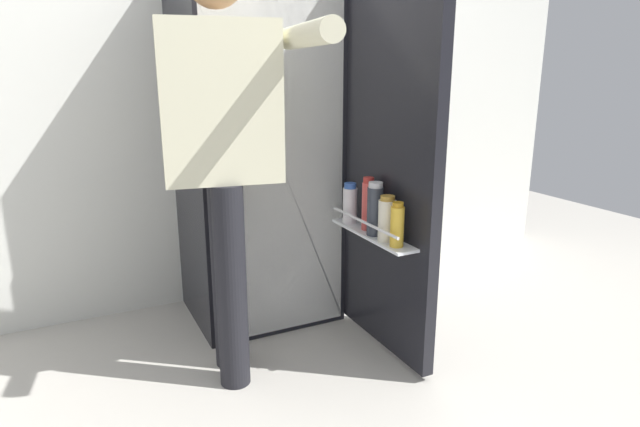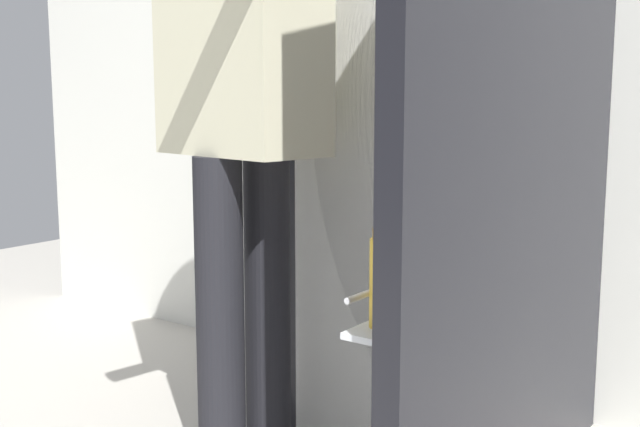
# 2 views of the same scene
# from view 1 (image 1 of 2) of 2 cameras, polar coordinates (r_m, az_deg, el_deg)

# --- Properties ---
(ground_plane) EXTENTS (6.97, 6.97, 0.00)m
(ground_plane) POSITION_cam_1_polar(r_m,az_deg,el_deg) (2.43, -1.76, -15.07)
(ground_plane) COLOR #B7B2A8
(kitchen_wall) EXTENTS (4.40, 0.10, 2.46)m
(kitchen_wall) POSITION_cam_1_polar(r_m,az_deg,el_deg) (2.92, -9.43, 15.06)
(kitchen_wall) COLOR silver
(kitchen_wall) RESTS_ON ground_plane
(refrigerator) EXTENTS (0.73, 1.23, 1.70)m
(refrigerator) POSITION_cam_1_polar(r_m,az_deg,el_deg) (2.59, -5.82, 6.77)
(refrigerator) COLOR black
(refrigerator) RESTS_ON ground_plane
(person) EXTENTS (0.55, 0.78, 1.63)m
(person) POSITION_cam_1_polar(r_m,az_deg,el_deg) (2.04, -10.12, 8.04)
(person) COLOR black
(person) RESTS_ON ground_plane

